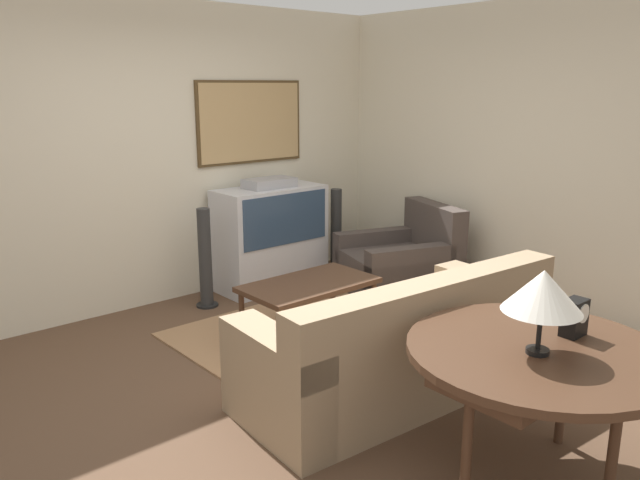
{
  "coord_description": "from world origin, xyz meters",
  "views": [
    {
      "loc": [
        -2.45,
        -3.04,
        1.97
      ],
      "look_at": [
        0.75,
        0.64,
        0.75
      ],
      "focal_mm": 35.0,
      "sensor_mm": 36.0,
      "label": 1
    }
  ],
  "objects_px": {
    "couch": "(400,348)",
    "table_lamp": "(543,292)",
    "armchair": "(401,263)",
    "coffee_table": "(309,288)",
    "console_table": "(537,359)",
    "speaker_tower_left": "(205,261)",
    "tv": "(271,236)",
    "speaker_tower_right": "(336,234)",
    "mantel_clock": "(574,317)"
  },
  "relations": [
    {
      "from": "armchair",
      "to": "speaker_tower_right",
      "type": "height_order",
      "value": "speaker_tower_right"
    },
    {
      "from": "armchair",
      "to": "console_table",
      "type": "distance_m",
      "value": 3.09
    },
    {
      "from": "console_table",
      "to": "mantel_clock",
      "type": "xyz_separation_m",
      "value": [
        0.27,
        -0.03,
        0.16
      ]
    },
    {
      "from": "speaker_tower_left",
      "to": "armchair",
      "type": "bearing_deg",
      "value": -26.49
    },
    {
      "from": "couch",
      "to": "mantel_clock",
      "type": "distance_m",
      "value": 1.21
    },
    {
      "from": "armchair",
      "to": "table_lamp",
      "type": "height_order",
      "value": "table_lamp"
    },
    {
      "from": "armchair",
      "to": "console_table",
      "type": "height_order",
      "value": "armchair"
    },
    {
      "from": "coffee_table",
      "to": "speaker_tower_left",
      "type": "relative_size",
      "value": 1.15
    },
    {
      "from": "speaker_tower_left",
      "to": "mantel_clock",
      "type": "bearing_deg",
      "value": -87.23
    },
    {
      "from": "couch",
      "to": "speaker_tower_right",
      "type": "bearing_deg",
      "value": -119.15
    },
    {
      "from": "coffee_table",
      "to": "mantel_clock",
      "type": "bearing_deg",
      "value": -92.21
    },
    {
      "from": "tv",
      "to": "couch",
      "type": "distance_m",
      "value": 2.46
    },
    {
      "from": "console_table",
      "to": "table_lamp",
      "type": "distance_m",
      "value": 0.38
    },
    {
      "from": "armchair",
      "to": "table_lamp",
      "type": "distance_m",
      "value": 3.22
    },
    {
      "from": "couch",
      "to": "mantel_clock",
      "type": "relative_size",
      "value": 11.19
    },
    {
      "from": "console_table",
      "to": "speaker_tower_left",
      "type": "relative_size",
      "value": 1.39
    },
    {
      "from": "console_table",
      "to": "mantel_clock",
      "type": "distance_m",
      "value": 0.32
    },
    {
      "from": "armchair",
      "to": "speaker_tower_right",
      "type": "relative_size",
      "value": 1.35
    },
    {
      "from": "mantel_clock",
      "to": "speaker_tower_left",
      "type": "bearing_deg",
      "value": 92.77
    },
    {
      "from": "speaker_tower_left",
      "to": "tv",
      "type": "bearing_deg",
      "value": 6.25
    },
    {
      "from": "couch",
      "to": "speaker_tower_right",
      "type": "xyz_separation_m",
      "value": [
        1.51,
        2.26,
        0.12
      ]
    },
    {
      "from": "tv",
      "to": "table_lamp",
      "type": "distance_m",
      "value": 3.61
    },
    {
      "from": "console_table",
      "to": "speaker_tower_left",
      "type": "distance_m",
      "value": 3.33
    },
    {
      "from": "console_table",
      "to": "table_lamp",
      "type": "bearing_deg",
      "value": -152.91
    },
    {
      "from": "coffee_table",
      "to": "speaker_tower_right",
      "type": "height_order",
      "value": "speaker_tower_right"
    },
    {
      "from": "couch",
      "to": "table_lamp",
      "type": "bearing_deg",
      "value": 80.93
    },
    {
      "from": "speaker_tower_left",
      "to": "speaker_tower_right",
      "type": "relative_size",
      "value": 1.0
    },
    {
      "from": "armchair",
      "to": "coffee_table",
      "type": "height_order",
      "value": "armchair"
    },
    {
      "from": "speaker_tower_right",
      "to": "speaker_tower_left",
      "type": "bearing_deg",
      "value": 180.0
    },
    {
      "from": "armchair",
      "to": "speaker_tower_left",
      "type": "relative_size",
      "value": 1.35
    },
    {
      "from": "coffee_table",
      "to": "mantel_clock",
      "type": "relative_size",
      "value": 5.45
    },
    {
      "from": "tv",
      "to": "mantel_clock",
      "type": "height_order",
      "value": "tv"
    },
    {
      "from": "console_table",
      "to": "speaker_tower_left",
      "type": "height_order",
      "value": "speaker_tower_left"
    },
    {
      "from": "armchair",
      "to": "table_lamp",
      "type": "relative_size",
      "value": 2.97
    },
    {
      "from": "speaker_tower_right",
      "to": "console_table",
      "type": "bearing_deg",
      "value": -117.18
    },
    {
      "from": "armchair",
      "to": "speaker_tower_right",
      "type": "bearing_deg",
      "value": -154.09
    },
    {
      "from": "couch",
      "to": "coffee_table",
      "type": "bearing_deg",
      "value": -93.69
    },
    {
      "from": "console_table",
      "to": "mantel_clock",
      "type": "relative_size",
      "value": 6.58
    },
    {
      "from": "console_table",
      "to": "mantel_clock",
      "type": "height_order",
      "value": "mantel_clock"
    },
    {
      "from": "couch",
      "to": "speaker_tower_left",
      "type": "xyz_separation_m",
      "value": [
        -0.09,
        2.26,
        0.12
      ]
    },
    {
      "from": "couch",
      "to": "console_table",
      "type": "bearing_deg",
      "value": 83.85
    },
    {
      "from": "tv",
      "to": "coffee_table",
      "type": "bearing_deg",
      "value": -113.81
    },
    {
      "from": "couch",
      "to": "speaker_tower_left",
      "type": "relative_size",
      "value": 2.37
    },
    {
      "from": "couch",
      "to": "coffee_table",
      "type": "xyz_separation_m",
      "value": [
        0.16,
        1.1,
        0.1
      ]
    },
    {
      "from": "tv",
      "to": "table_lamp",
      "type": "xyz_separation_m",
      "value": [
        -0.97,
        -3.44,
        0.52
      ]
    },
    {
      "from": "coffee_table",
      "to": "console_table",
      "type": "xyz_separation_m",
      "value": [
        -0.36,
        -2.16,
        0.25
      ]
    },
    {
      "from": "armchair",
      "to": "coffee_table",
      "type": "distance_m",
      "value": 1.49
    },
    {
      "from": "armchair",
      "to": "coffee_table",
      "type": "relative_size",
      "value": 1.17
    },
    {
      "from": "couch",
      "to": "table_lamp",
      "type": "height_order",
      "value": "table_lamp"
    },
    {
      "from": "tv",
      "to": "couch",
      "type": "bearing_deg",
      "value": -106.78
    }
  ]
}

